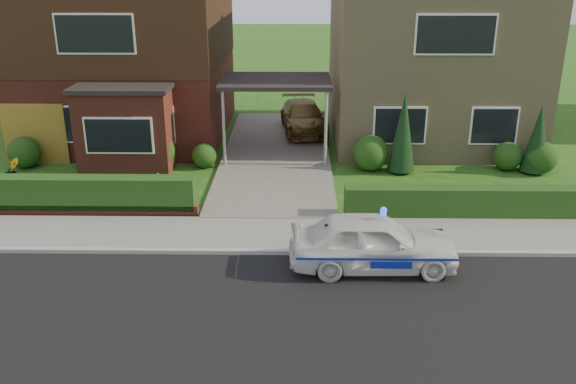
{
  "coord_description": "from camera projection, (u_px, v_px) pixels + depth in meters",
  "views": [
    {
      "loc": [
        0.75,
        -10.09,
        6.61
      ],
      "look_at": [
        0.54,
        3.5,
        1.44
      ],
      "focal_mm": 38.0,
      "sensor_mm": 36.0,
      "label": 1
    }
  ],
  "objects": [
    {
      "name": "shrub_right_near",
      "position": [
        370.0,
        153.0,
        20.32
      ],
      "size": [
        1.2,
        1.2,
        1.2
      ],
      "primitive_type": "sphere",
      "color": "#153711",
      "rests_on": "ground"
    },
    {
      "name": "dwarf_wall",
      "position": [
        59.0,
        210.0,
        16.77
      ],
      "size": [
        7.7,
        0.25,
        0.36
      ],
      "primitive_type": "cube",
      "color": "maroon",
      "rests_on": "ground"
    },
    {
      "name": "driveway_car",
      "position": [
        304.0,
        117.0,
        24.58
      ],
      "size": [
        2.08,
        4.2,
        1.17
      ],
      "primitive_type": "imported",
      "rotation": [
        0.0,
        0.0,
        0.11
      ],
      "color": "brown",
      "rests_on": "driveway"
    },
    {
      "name": "conifer_a",
      "position": [
        403.0,
        135.0,
        19.87
      ],
      "size": [
        0.9,
        0.9,
        2.6
      ],
      "primitive_type": "cone",
      "color": "black",
      "rests_on": "ground"
    },
    {
      "name": "shrub_right_mid",
      "position": [
        507.0,
        156.0,
        20.39
      ],
      "size": [
        0.96,
        0.96,
        0.96
      ],
      "primitive_type": "sphere",
      "color": "#153711",
      "rests_on": "ground"
    },
    {
      "name": "kerb",
      "position": [
        265.0,
        252.0,
        14.62
      ],
      "size": [
        60.0,
        0.16,
        0.12
      ],
      "primitive_type": "cube",
      "color": "#9E9993",
      "rests_on": "ground"
    },
    {
      "name": "carport_link",
      "position": [
        276.0,
        83.0,
        21.09
      ],
      "size": [
        3.8,
        3.0,
        2.77
      ],
      "color": "black",
      "rests_on": "ground"
    },
    {
      "name": "conifer_b",
      "position": [
        537.0,
        141.0,
        19.87
      ],
      "size": [
        0.9,
        0.9,
        2.2
      ],
      "primitive_type": "cone",
      "color": "black",
      "rests_on": "ground"
    },
    {
      "name": "potted_plant_b",
      "position": [
        12.0,
        171.0,
        19.14
      ],
      "size": [
        0.6,
        0.58,
        0.84
      ],
      "primitive_type": "imported",
      "rotation": [
        0.0,
        0.0,
        0.69
      ],
      "color": "gray",
      "rests_on": "ground"
    },
    {
      "name": "house_right",
      "position": [
        428.0,
        42.0,
        23.48
      ],
      "size": [
        7.5,
        8.06,
        7.25
      ],
      "color": "tan",
      "rests_on": "ground"
    },
    {
      "name": "potted_plant_c",
      "position": [
        38.0,
        194.0,
        17.36
      ],
      "size": [
        0.46,
        0.46,
        0.78
      ],
      "primitive_type": "imported",
      "rotation": [
        0.0,
        0.0,
        1.62
      ],
      "color": "gray",
      "rests_on": "ground"
    },
    {
      "name": "potted_plant_a",
      "position": [
        159.0,
        187.0,
        17.95
      ],
      "size": [
        0.47,
        0.39,
        0.76
      ],
      "primitive_type": "imported",
      "rotation": [
        0.0,
        0.0,
        0.35
      ],
      "color": "gray",
      "rests_on": "ground"
    },
    {
      "name": "ground",
      "position": [
        257.0,
        325.0,
        11.79
      ],
      "size": [
        120.0,
        120.0,
        0.0
      ],
      "primitive_type": "plane",
      "color": "#1E4F15",
      "rests_on": "ground"
    },
    {
      "name": "hedge_left",
      "position": [
        62.0,
        214.0,
        16.97
      ],
      "size": [
        7.5,
        0.55,
        0.9
      ],
      "primitive_type": "cube",
      "color": "#153711",
      "rests_on": "ground"
    },
    {
      "name": "road",
      "position": [
        257.0,
        325.0,
        11.79
      ],
      "size": [
        60.0,
        6.0,
        0.02
      ],
      "primitive_type": "cube",
      "color": "black",
      "rests_on": "ground"
    },
    {
      "name": "police_car",
      "position": [
        373.0,
        242.0,
        13.77
      ],
      "size": [
        3.5,
        3.84,
        1.46
      ],
      "rotation": [
        0.0,
        0.0,
        1.59
      ],
      "color": "silver",
      "rests_on": "ground"
    },
    {
      "name": "shrub_right_far",
      "position": [
        541.0,
        157.0,
        20.07
      ],
      "size": [
        1.08,
        1.08,
        1.08
      ],
      "primitive_type": "sphere",
      "color": "#153711",
      "rests_on": "ground"
    },
    {
      "name": "garage_door",
      "position": [
        35.0,
        134.0,
        20.85
      ],
      "size": [
        2.2,
        0.1,
        2.1
      ],
      "primitive_type": "cube",
      "color": "olive",
      "rests_on": "ground"
    },
    {
      "name": "driveway",
      "position": [
        276.0,
        154.0,
        22.05
      ],
      "size": [
        3.8,
        12.0,
        0.12
      ],
      "primitive_type": "cube",
      "color": "#666059",
      "rests_on": "ground"
    },
    {
      "name": "sidewalk",
      "position": [
        267.0,
        234.0,
        15.61
      ],
      "size": [
        60.0,
        2.0,
        0.1
      ],
      "primitive_type": "cube",
      "color": "slate",
      "rests_on": "ground"
    },
    {
      "name": "shrub_left_mid",
      "position": [
        155.0,
        151.0,
        20.31
      ],
      "size": [
        1.32,
        1.32,
        1.32
      ],
      "primitive_type": "sphere",
      "color": "#153711",
      "rests_on": "ground"
    },
    {
      "name": "shrub_left_near",
      "position": [
        204.0,
        156.0,
        20.65
      ],
      "size": [
        0.84,
        0.84,
        0.84
      ],
      "primitive_type": "sphere",
      "color": "#153711",
      "rests_on": "ground"
    },
    {
      "name": "hedge_right",
      "position": [
        481.0,
        218.0,
        16.71
      ],
      "size": [
        7.5,
        0.55,
        0.8
      ],
      "primitive_type": "cube",
      "color": "#153711",
      "rests_on": "ground"
    },
    {
      "name": "shrub_left_far",
      "position": [
        24.0,
        152.0,
        20.61
      ],
      "size": [
        1.08,
        1.08,
        1.08
      ],
      "primitive_type": "sphere",
      "color": "#153711",
      "rests_on": "ground"
    },
    {
      "name": "house_left",
      "position": [
        129.0,
        38.0,
        23.52
      ],
      "size": [
        7.5,
        9.53,
        7.25
      ],
      "color": "maroon",
      "rests_on": "ground"
    }
  ]
}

